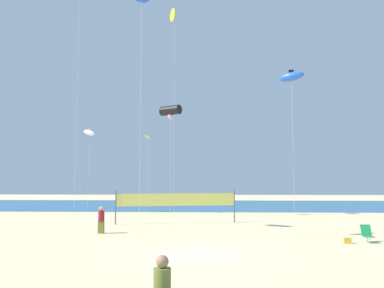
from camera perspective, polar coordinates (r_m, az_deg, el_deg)
The scene contains 11 objects.
ground_plane at distance 17.78m, azimuth 0.72°, elevation -15.74°, with size 120.00×120.00×0.00m, color beige.
ocean_band at distance 48.13m, azimuth 1.58°, elevation -8.96°, with size 120.00×20.00×0.01m, color #28608C.
beachgoer_maroon_shirt at distance 24.31m, azimuth -13.19°, elevation -10.68°, with size 0.37×0.37×1.60m.
folding_beach_chair at distance 22.43m, azimuth 24.33°, elevation -11.86°, with size 0.52×0.65×0.89m.
volleyball_net at distance 28.77m, azimuth -2.30°, elevation -8.34°, with size 8.67×1.77×2.40m.
beach_handbag at distance 21.68m, azimuth 21.85°, elevation -13.05°, with size 0.36×0.18×0.29m, color gold.
kite_black_tube at distance 26.03m, azimuth -3.18°, elevation 4.87°, with size 1.58×1.30×8.13m.
kite_blue_inflatable at distance 23.69m, azimuth 14.39°, elevation 9.54°, with size 1.58×1.22×9.62m.
kite_yellow_diamond at distance 36.54m, azimuth -6.46°, elevation 0.98°, with size 0.83×0.84×7.40m.
kite_white_inflatable at distance 38.50m, azimuth -14.87°, elevation 1.61°, with size 1.59×1.19×8.08m.
kite_yellow_delta at distance 35.91m, azimuth -2.62°, elevation 18.32°, with size 0.83×1.22×18.16m.
Camera 1 is at (0.41, -17.46, 3.31)m, focal length 36.30 mm.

